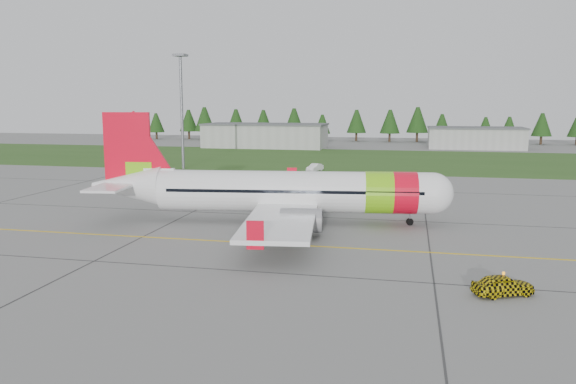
# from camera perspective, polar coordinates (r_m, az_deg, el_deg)

# --- Properties ---
(ground) EXTENTS (320.00, 320.00, 0.00)m
(ground) POSITION_cam_1_polar(r_m,az_deg,el_deg) (39.75, -0.09, -8.32)
(ground) COLOR gray
(ground) RESTS_ON ground
(aircraft) EXTENTS (36.10, 33.53, 10.96)m
(aircraft) POSITION_cam_1_polar(r_m,az_deg,el_deg) (55.61, -0.25, 0.03)
(aircraft) COLOR white
(aircraft) RESTS_ON ground
(follow_me_car) EXTENTS (1.85, 1.97, 3.87)m
(follow_me_car) POSITION_cam_1_polar(r_m,az_deg,el_deg) (37.46, 21.10, -6.95)
(follow_me_car) COLOR yellow
(follow_me_car) RESTS_ON ground
(service_van) EXTENTS (1.77, 1.72, 4.08)m
(service_van) POSITION_cam_1_polar(r_m,az_deg,el_deg) (98.34, 2.76, 3.29)
(service_van) COLOR white
(service_van) RESTS_ON ground
(grass_strip) EXTENTS (320.00, 50.00, 0.03)m
(grass_strip) POSITION_cam_1_polar(r_m,az_deg,el_deg) (119.93, 8.32, 3.27)
(grass_strip) COLOR #30561E
(grass_strip) RESTS_ON ground
(taxi_guideline) EXTENTS (120.00, 0.25, 0.02)m
(taxi_guideline) POSITION_cam_1_polar(r_m,az_deg,el_deg) (47.30, 1.99, -5.48)
(taxi_guideline) COLOR gold
(taxi_guideline) RESTS_ON ground
(hangar_west) EXTENTS (32.00, 14.00, 6.00)m
(hangar_west) POSITION_cam_1_polar(r_m,az_deg,el_deg) (152.18, -2.29, 5.69)
(hangar_west) COLOR #A8A8A3
(hangar_west) RESTS_ON ground
(hangar_east) EXTENTS (24.00, 12.00, 5.20)m
(hangar_east) POSITION_cam_1_polar(r_m,az_deg,el_deg) (156.26, 18.50, 5.17)
(hangar_east) COLOR #A8A8A3
(hangar_east) RESTS_ON ground
(floodlight_mast) EXTENTS (0.50, 0.50, 20.00)m
(floodlight_mast) POSITION_cam_1_polar(r_m,az_deg,el_deg) (103.20, -10.73, 7.84)
(floodlight_mast) COLOR slate
(floodlight_mast) RESTS_ON ground
(treeline) EXTENTS (160.00, 8.00, 10.00)m
(treeline) POSITION_cam_1_polar(r_m,az_deg,el_deg) (175.39, 9.65, 6.67)
(treeline) COLOR #1C3F14
(treeline) RESTS_ON ground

